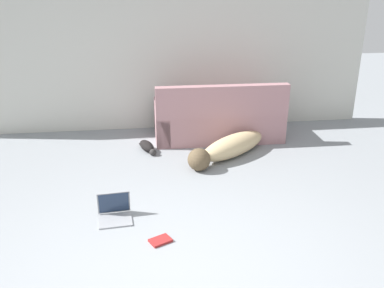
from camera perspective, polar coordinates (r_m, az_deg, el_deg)
The scene contains 7 objects.
ground_plane at distance 3.72m, azimuth -2.60°, elevation -17.76°, with size 20.00×20.00×0.00m, color gray.
wall_back at distance 6.80m, azimuth -5.67°, elevation 12.24°, with size 6.97×0.06×2.50m.
couch at distance 6.52m, azimuth 3.54°, elevation 3.16°, with size 1.92×0.83×0.90m.
dog at distance 5.88m, azimuth 4.83°, elevation -0.50°, with size 1.48×1.20×0.30m.
cat at distance 6.13m, azimuth -5.97°, elevation -0.35°, with size 0.28×0.51×0.14m.
laptop_open at distance 4.56m, azimuth -10.30°, elevation -8.64°, with size 0.36×0.33×0.27m.
book_red at distance 4.17m, azimuth -4.23°, elevation -12.71°, with size 0.24×0.21×0.02m.
Camera 1 is at (-0.21, -2.86, 2.37)m, focal length 40.00 mm.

